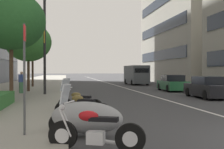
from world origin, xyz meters
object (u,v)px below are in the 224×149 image
motorcycle_under_tarp (94,132)px  street_tree_near_plaza_corner (33,45)px  motorcycle_mid_row (85,118)px  pedestrian_on_plaza (22,82)px  street_lamp_with_banners (49,25)px  delivery_van_ahead (136,74)px  motorcycle_by_sign_pole (81,108)px  motorcycle_nearest_camera (79,104)px  parking_sign_by_curb (24,69)px  street_tree_by_lamp_post (28,42)px  car_far_down_avenue (209,88)px  car_lead_in_lane (172,84)px  street_tree_mid_sidewalk (11,21)px

motorcycle_under_tarp → street_tree_near_plaza_corner: (25.93, 4.08, 4.11)m
motorcycle_mid_row → pedestrian_on_plaza: bearing=-49.3°
street_lamp_with_banners → pedestrian_on_plaza: 4.75m
motorcycle_under_tarp → delivery_van_ahead: 32.71m
motorcycle_by_sign_pole → motorcycle_under_tarp: bearing=120.2°
motorcycle_mid_row → delivery_van_ahead: 31.26m
motorcycle_nearest_camera → pedestrian_on_plaza: pedestrian_on_plaza is taller
parking_sign_by_curb → street_tree_by_lamp_post: street_tree_by_lamp_post is taller
motorcycle_nearest_camera → delivery_van_ahead: (25.78, -8.52, 0.88)m
motorcycle_by_sign_pole → street_tree_near_plaza_corner: size_ratio=0.34×
car_far_down_avenue → delivery_van_ahead: delivery_van_ahead is taller
car_lead_in_lane → car_far_down_avenue: bearing=-178.0°
motorcycle_mid_row → street_lamp_with_banners: street_lamp_with_banners is taller
car_far_down_avenue → pedestrian_on_plaza: pedestrian_on_plaza is taller
delivery_van_ahead → street_lamp_with_banners: 19.73m
motorcycle_under_tarp → street_tree_by_lamp_post: (18.54, 3.63, 3.68)m
street_tree_near_plaza_corner → delivery_van_ahead: bearing=-65.6°
motorcycle_mid_row → motorcycle_by_sign_pole: 2.81m
motorcycle_mid_row → street_tree_by_lamp_post: size_ratio=0.40×
street_tree_mid_sidewalk → delivery_van_ahead: bearing=-30.6°
motorcycle_mid_row → street_lamp_with_banners: bearing=-56.4°
delivery_van_ahead → parking_sign_by_curb: size_ratio=1.90×
car_lead_in_lane → motorcycle_nearest_camera: bearing=148.8°
street_lamp_with_banners → motorcycle_nearest_camera: bearing=-169.7°
street_lamp_with_banners → street_tree_near_plaza_corner: street_lamp_with_banners is taller
street_tree_near_plaza_corner → pedestrian_on_plaza: bearing=-178.7°
motorcycle_nearest_camera → street_tree_near_plaza_corner: bearing=-42.8°
motorcycle_nearest_camera → street_tree_near_plaza_corner: street_tree_near_plaza_corner is taller
motorcycle_by_sign_pole → street_tree_by_lamp_post: street_tree_by_lamp_post is taller
street_lamp_with_banners → parking_sign_by_curb: bearing=-179.5°
car_far_down_avenue → street_tree_by_lamp_post: 14.36m
motorcycle_by_sign_pole → street_tree_by_lamp_post: 15.10m
motorcycle_nearest_camera → motorcycle_mid_row: bearing=126.0°
motorcycle_under_tarp → parking_sign_by_curb: bearing=-17.9°
street_tree_by_lamp_post → street_lamp_with_banners: bearing=-151.7°
delivery_van_ahead → street_tree_near_plaza_corner: size_ratio=0.93×
street_lamp_with_banners → street_tree_mid_sidewalk: bearing=154.7°
motorcycle_mid_row → street_tree_mid_sidewalk: (9.59, 3.59, 4.10)m
motorcycle_by_sign_pole → street_tree_mid_sidewalk: size_ratio=0.32×
motorcycle_nearest_camera → street_tree_mid_sidewalk: bearing=-19.9°
street_tree_near_plaza_corner → motorcycle_by_sign_pole: bearing=-169.5°
parking_sign_by_curb → street_lamp_with_banners: size_ratio=0.35×
motorcycle_by_sign_pole → delivery_van_ahead: size_ratio=0.37×
street_tree_mid_sidewalk → pedestrian_on_plaza: 6.42m
street_lamp_with_banners → street_tree_near_plaza_corner: bearing=12.0°
motorcycle_by_sign_pole → car_lead_in_lane: 17.23m
motorcycle_nearest_camera → street_lamp_with_banners: size_ratio=0.22×
street_lamp_with_banners → street_tree_mid_sidewalk: (-4.01, 1.89, -0.42)m
street_tree_by_lamp_post → street_tree_near_plaza_corner: bearing=3.5°
street_tree_near_plaza_corner → motorcycle_under_tarp: bearing=-171.0°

